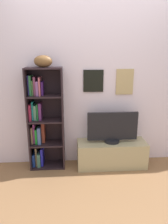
% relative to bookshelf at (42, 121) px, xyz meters
% --- Properties ---
extents(ground, '(5.20, 5.20, 0.04)m').
position_rel_bookshelf_xyz_m(ground, '(0.74, -0.99, -0.73)').
color(ground, olive).
extents(back_wall, '(4.80, 0.08, 2.53)m').
position_rel_bookshelf_xyz_m(back_wall, '(0.74, 0.14, 0.55)').
color(back_wall, silver).
rests_on(back_wall, ground).
extents(bookshelf, '(0.50, 0.28, 1.47)m').
position_rel_bookshelf_xyz_m(bookshelf, '(0.00, 0.00, 0.00)').
color(bookshelf, black).
rests_on(bookshelf, ground).
extents(football, '(0.28, 0.22, 0.16)m').
position_rel_bookshelf_xyz_m(football, '(0.06, -0.03, 0.84)').
color(football, brown).
rests_on(football, bookshelf).
extents(tv_stand, '(1.02, 0.37, 0.38)m').
position_rel_bookshelf_xyz_m(tv_stand, '(1.02, -0.08, -0.52)').
color(tv_stand, tan).
rests_on(tv_stand, ground).
extents(television, '(0.73, 0.22, 0.46)m').
position_rel_bookshelf_xyz_m(television, '(1.02, -0.08, -0.10)').
color(television, black).
rests_on(television, tv_stand).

